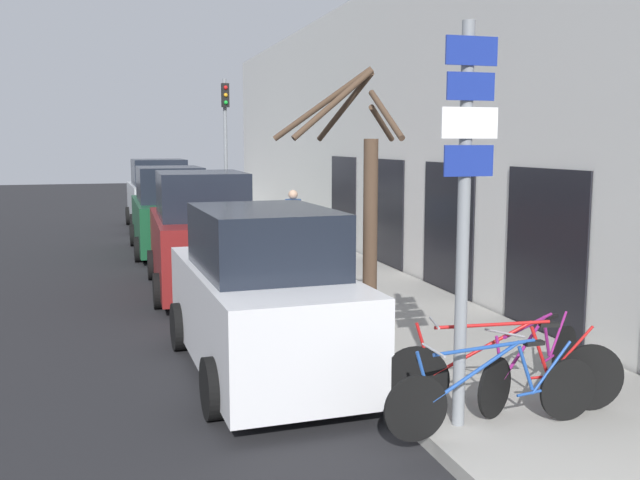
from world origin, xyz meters
The scene contains 14 objects.
ground_plane centered at (0.00, 11.20, 0.00)m, with size 80.00×80.00×0.00m, color black.
sidewalk_curb centered at (2.60, 14.00, 0.07)m, with size 3.20×32.00×0.15m.
building_facade centered at (4.35, 13.92, 3.22)m, with size 0.23×32.00×6.50m.
signpost centered at (1.41, 3.34, 2.28)m, with size 0.57×0.14×3.87m.
bicycle_0 centered at (1.68, 3.12, 0.53)m, with size 2.31×0.44×0.88m.
bicycle_1 centered at (2.01, 3.53, 0.56)m, with size 2.46×0.72×0.97m.
bicycle_2 centered at (2.57, 3.85, 0.52)m, with size 1.99×1.22×0.86m.
parked_car_0 centered at (-0.01, 5.90, 0.97)m, with size 2.04×4.40×2.12m.
parked_car_1 centered at (-0.10, 11.27, 1.07)m, with size 2.07×4.54×2.36m.
parked_car_2 centered at (-0.27, 16.55, 1.03)m, with size 2.02×4.63×2.29m.
parked_car_3 centered at (-0.16, 22.21, 1.08)m, with size 2.19×4.36×2.36m.
pedestrian_near centered at (2.31, 13.38, 1.12)m, with size 0.43×0.37×1.68m.
street_tree centered at (1.33, 5.85, 2.02)m, with size 1.73×2.00×3.71m.
traffic_light centered at (1.34, 17.03, 3.03)m, with size 0.20×0.30×4.50m.
Camera 1 is at (-1.81, -2.71, 2.91)m, focal length 40.00 mm.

